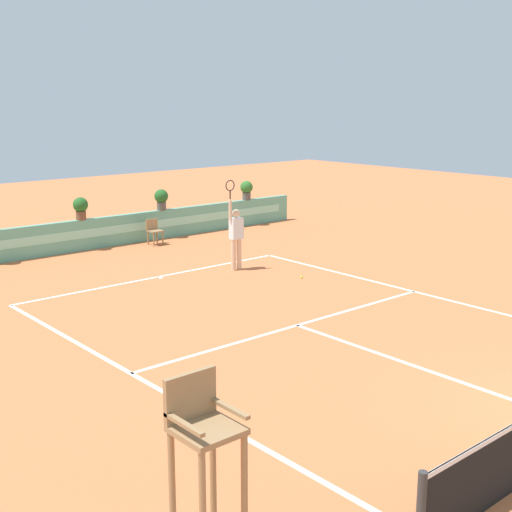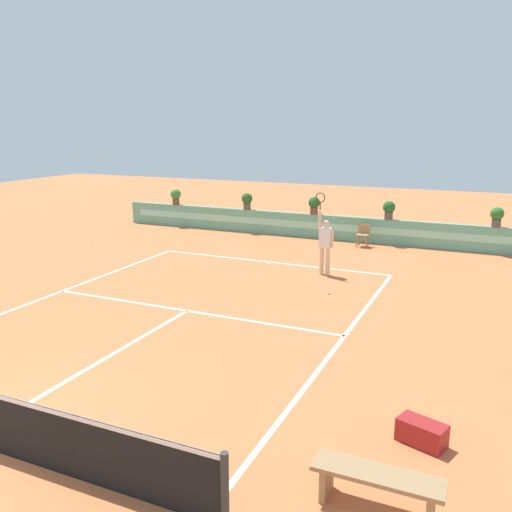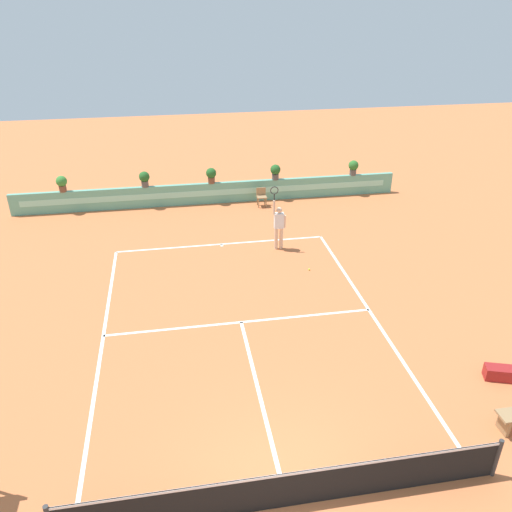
# 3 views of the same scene
# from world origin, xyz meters

# --- Properties ---
(ground_plane) EXTENTS (60.00, 60.00, 0.00)m
(ground_plane) POSITION_xyz_m (0.00, 6.00, 0.00)
(ground_plane) COLOR #C66B3D
(court_lines) EXTENTS (8.32, 11.94, 0.01)m
(court_lines) POSITION_xyz_m (0.00, 6.72, 0.00)
(court_lines) COLOR white
(court_lines) RESTS_ON ground
(back_wall_barrier) EXTENTS (18.00, 0.21, 1.00)m
(back_wall_barrier) POSITION_xyz_m (0.00, 16.39, 0.50)
(back_wall_barrier) COLOR #60A88E
(back_wall_barrier) RESTS_ON ground
(ball_kid_chair) EXTENTS (0.44, 0.44, 0.85)m
(ball_kid_chair) POSITION_xyz_m (2.31, 15.66, 0.48)
(ball_kid_chair) COLOR #99754C
(ball_kid_chair) RESTS_ON ground
(bench_courtside) EXTENTS (1.60, 0.44, 0.51)m
(bench_courtside) POSITION_xyz_m (5.96, 1.05, 0.38)
(bench_courtside) COLOR #99754C
(bench_courtside) RESTS_ON ground
(gear_bag) EXTENTS (0.78, 0.56, 0.36)m
(gear_bag) POSITION_xyz_m (6.27, 2.74, 0.18)
(gear_bag) COLOR maroon
(gear_bag) RESTS_ON ground
(tennis_player) EXTENTS (0.62, 0.23, 2.58)m
(tennis_player) POSITION_xyz_m (2.16, 11.13, 1.05)
(tennis_player) COLOR beige
(tennis_player) RESTS_ON ground
(tennis_ball_near_baseline) EXTENTS (0.07, 0.07, 0.07)m
(tennis_ball_near_baseline) POSITION_xyz_m (2.90, 9.22, 0.03)
(tennis_ball_near_baseline) COLOR #CCE033
(tennis_ball_near_baseline) RESTS_ON ground
(potted_plant_right) EXTENTS (0.48, 0.48, 0.72)m
(potted_plant_right) POSITION_xyz_m (3.10, 16.39, 1.41)
(potted_plant_right) COLOR #514C47
(potted_plant_right) RESTS_ON back_wall_barrier
(potted_plant_centre) EXTENTS (0.48, 0.48, 0.72)m
(potted_plant_centre) POSITION_xyz_m (0.06, 16.39, 1.41)
(potted_plant_centre) COLOR brown
(potted_plant_centre) RESTS_ON back_wall_barrier
(potted_plant_left) EXTENTS (0.48, 0.48, 0.72)m
(potted_plant_left) POSITION_xyz_m (-2.99, 16.39, 1.41)
(potted_plant_left) COLOR #514C47
(potted_plant_left) RESTS_ON back_wall_barrier
(potted_plant_far_left) EXTENTS (0.48, 0.48, 0.72)m
(potted_plant_far_left) POSITION_xyz_m (-6.60, 16.39, 1.41)
(potted_plant_far_left) COLOR brown
(potted_plant_far_left) RESTS_ON back_wall_barrier
(potted_plant_far_right) EXTENTS (0.48, 0.48, 0.72)m
(potted_plant_far_right) POSITION_xyz_m (6.96, 16.39, 1.41)
(potted_plant_far_right) COLOR #514C47
(potted_plant_far_right) RESTS_ON back_wall_barrier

